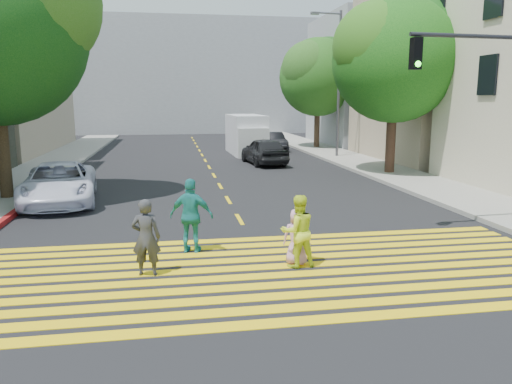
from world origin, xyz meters
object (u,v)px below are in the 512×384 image
object	(u,v)px
pedestrian_man	(146,237)
pedestrian_woman	(298,231)
white_sedan	(59,183)
silver_car	(244,140)
pedestrian_extra	(192,216)
tree_right_near	(396,53)
pedestrian_child	(297,237)
dark_car_near	(264,151)
dark_car_parked	(273,141)
traffic_signal	(498,99)
tree_right_far	(319,73)
white_van	(247,136)

from	to	relation	value
pedestrian_man	pedestrian_woman	world-z (taller)	pedestrian_man
white_sedan	silver_car	bearing A→B (deg)	56.55
pedestrian_man	silver_car	size ratio (longest dim) A/B	0.39
pedestrian_woman	silver_car	xyz separation A→B (m)	(2.73, 26.54, -0.20)
white_sedan	pedestrian_extra	bearing A→B (deg)	-63.37
tree_right_near	silver_car	distance (m)	15.95
pedestrian_child	tree_right_near	bearing A→B (deg)	-104.57
pedestrian_woman	dark_car_near	xyz separation A→B (m)	(2.48, 17.24, -0.04)
white_sedan	pedestrian_woman	bearing A→B (deg)	-57.49
dark_car_parked	traffic_signal	bearing A→B (deg)	-87.65
pedestrian_child	pedestrian_man	bearing A→B (deg)	21.09
white_sedan	traffic_signal	xyz separation A→B (m)	(12.47, -5.92, 2.88)
white_sedan	pedestrian_child	bearing A→B (deg)	-56.81
silver_car	traffic_signal	size ratio (longest dim) A/B	0.74
pedestrian_woman	pedestrian_extra	xyz separation A→B (m)	(-2.22, 1.44, 0.09)
tree_right_near	dark_car_near	bearing A→B (deg)	136.84
pedestrian_child	dark_car_parked	size ratio (longest dim) A/B	0.32
tree_right_far	pedestrian_woman	size ratio (longest dim) A/B	5.07
tree_right_near	dark_car_parked	size ratio (longest dim) A/B	2.16
white_sedan	dark_car_near	distance (m)	12.96
tree_right_near	traffic_signal	bearing A→B (deg)	-100.12
pedestrian_woman	dark_car_parked	distance (m)	25.18
white_sedan	dark_car_near	bearing A→B (deg)	38.92
tree_right_near	traffic_signal	size ratio (longest dim) A/B	1.51
pedestrian_woman	white_sedan	distance (m)	10.28
pedestrian_man	dark_car_parked	distance (m)	25.97
white_sedan	silver_car	size ratio (longest dim) A/B	1.25
tree_right_far	dark_car_parked	distance (m)	5.94
dark_car_near	dark_car_parked	xyz separation A→B (m)	(2.08, 7.52, -0.11)
dark_car_parked	traffic_signal	world-z (taller)	traffic_signal
pedestrian_woman	white_van	xyz separation A→B (m)	(2.32, 22.64, 0.42)
dark_car_near	traffic_signal	size ratio (longest dim) A/B	0.80
tree_right_far	dark_car_parked	world-z (taller)	tree_right_far
pedestrian_woman	traffic_signal	bearing A→B (deg)	-168.05
dark_car_parked	white_van	size ratio (longest dim) A/B	0.71
tree_right_near	dark_car_near	size ratio (longest dim) A/B	1.90
pedestrian_man	white_van	xyz separation A→B (m)	(5.52, 22.65, 0.41)
white_sedan	white_van	distance (m)	17.17
pedestrian_woman	pedestrian_extra	world-z (taller)	pedestrian_extra
white_sedan	dark_car_near	xyz separation A→B (m)	(9.02, 9.31, 0.04)
silver_car	pedestrian_woman	bearing A→B (deg)	81.02
tree_right_far	pedestrian_man	size ratio (longest dim) A/B	4.98
tree_right_far	pedestrian_man	bearing A→B (deg)	-113.78
pedestrian_man	silver_car	world-z (taller)	pedestrian_man
pedestrian_child	pedestrian_extra	xyz separation A→B (m)	(-2.24, 1.27, 0.26)
pedestrian_woman	white_van	bearing A→B (deg)	-102.66
tree_right_near	traffic_signal	xyz separation A→B (m)	(-1.83, -10.27, -2.09)
pedestrian_extra	white_van	size ratio (longest dim) A/B	0.32
pedestrian_child	white_van	distance (m)	22.60
pedestrian_woman	pedestrian_extra	size ratio (longest dim) A/B	0.90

